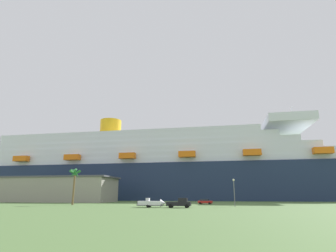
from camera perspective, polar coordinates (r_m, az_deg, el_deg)
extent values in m
plane|color=#4C6B38|center=(109.91, -1.01, -15.66)|extent=(600.00, 600.00, 0.00)
cube|color=#1E2D4C|center=(149.73, -0.89, -11.78)|extent=(215.60, 47.98, 18.12)
cube|color=white|center=(150.53, -0.88, -7.77)|extent=(189.82, 43.56, 2.95)
cube|color=white|center=(151.81, -2.47, -6.69)|extent=(179.77, 42.28, 2.95)
cube|color=white|center=(153.25, -4.02, -5.63)|extent=(171.13, 41.19, 2.95)
cube|color=white|center=(154.85, -5.53, -4.58)|extent=(161.97, 39.72, 2.95)
cube|color=white|center=(156.61, -7.01, -3.55)|extent=(152.38, 38.22, 2.95)
cube|color=white|center=(158.52, -8.45, -2.54)|extent=(144.80, 37.25, 2.95)
cube|color=white|center=(154.28, 23.17, 0.10)|extent=(23.83, 38.35, 4.00)
cylinder|color=yellow|center=(163.66, -11.91, -0.50)|extent=(12.90, 12.90, 9.61)
cylinder|color=silver|center=(156.21, 24.56, 1.60)|extent=(0.80, 0.80, 12.00)
cube|color=orange|center=(167.57, -28.33, -6.03)|extent=(8.20, 3.73, 2.80)
cube|color=orange|center=(150.56, -19.39, -6.19)|extent=(8.20, 3.73, 2.80)
cube|color=orange|center=(138.03, -8.50, -6.18)|extent=(8.20, 3.73, 2.80)
cube|color=orange|center=(131.25, 4.00, -5.89)|extent=(8.20, 3.73, 2.80)
cube|color=orange|center=(131.12, 17.15, -5.29)|extent=(8.20, 3.73, 2.80)
cube|color=orange|center=(137.66, 29.65, -4.46)|extent=(8.20, 3.73, 2.80)
cube|color=gray|center=(124.11, -21.99, -12.31)|extent=(46.80, 22.67, 9.45)
cube|color=#4C4C51|center=(124.28, -21.78, -10.00)|extent=(48.68, 23.57, 0.60)
cube|color=black|center=(65.63, 2.25, -15.96)|extent=(5.69, 2.25, 0.90)
cube|color=black|center=(65.44, 3.15, -15.16)|extent=(2.10, 1.93, 0.90)
cube|color=#26333F|center=(65.34, 3.75, -15.24)|extent=(0.18, 1.68, 0.63)
cylinder|color=black|center=(66.33, 4.15, -16.30)|extent=(0.81, 0.32, 0.80)
cylinder|color=black|center=(64.35, 3.89, -16.37)|extent=(0.81, 0.32, 0.80)
cylinder|color=black|center=(66.96, 0.84, -16.31)|extent=(0.81, 0.32, 0.80)
cylinder|color=black|center=(65.00, 0.48, -16.38)|extent=(0.81, 0.32, 0.80)
cube|color=#595960|center=(67.18, -3.79, -16.22)|extent=(6.22, 1.98, 0.16)
cube|color=#595960|center=(66.29, -0.64, -16.28)|extent=(2.02, 0.21, 0.10)
cylinder|color=black|center=(68.17, -3.80, -16.31)|extent=(0.65, 0.25, 0.64)
cylinder|color=black|center=(66.36, -4.27, -16.37)|extent=(0.65, 0.25, 0.64)
cube|color=white|center=(67.16, -3.78, -15.77)|extent=(5.67, 2.14, 0.90)
cone|color=white|center=(66.37, -1.02, -15.82)|extent=(1.28, 1.75, 1.70)
cube|color=silver|center=(67.30, -4.25, -15.08)|extent=(0.84, 1.04, 0.70)
cube|color=black|center=(68.04, -6.30, -15.69)|extent=(0.38, 0.52, 1.10)
cylinder|color=brown|center=(86.98, -19.11, -12.37)|extent=(0.58, 0.58, 8.95)
cone|color=#287233|center=(86.92, -18.66, -9.38)|extent=(1.10, 3.50, 2.16)
cone|color=#287233|center=(87.41, -18.65, -9.40)|extent=(3.28, 1.82, 2.60)
cone|color=#287233|center=(87.57, -18.87, -9.40)|extent=(2.94, 2.29, 2.84)
cone|color=#287233|center=(87.45, -19.06, -9.38)|extent=(1.34, 3.54, 2.04)
cone|color=#287233|center=(86.99, -19.10, -9.35)|extent=(3.05, 2.07, 2.83)
cone|color=#287233|center=(86.78, -18.88, -9.36)|extent=(3.25, 2.34, 2.34)
sphere|color=#287233|center=(87.17, -18.87, -9.44)|extent=(1.10, 1.10, 1.10)
cylinder|color=slate|center=(73.19, 13.69, -13.57)|extent=(0.20, 0.20, 6.35)
sphere|color=#F9F2CC|center=(73.28, 13.53, -10.90)|extent=(0.56, 0.56, 0.56)
cube|color=red|center=(89.89, 7.79, -15.45)|extent=(4.56, 2.17, 0.70)
cube|color=#1E232D|center=(89.92, 7.63, -15.06)|extent=(2.60, 1.84, 0.55)
cylinder|color=black|center=(90.53, 8.86, -15.63)|extent=(0.67, 0.27, 0.66)
cylinder|color=black|center=(88.71, 8.63, -15.67)|extent=(0.67, 0.27, 0.66)
cylinder|color=black|center=(91.10, 6.98, -15.68)|extent=(0.67, 0.27, 0.66)
cylinder|color=black|center=(89.30, 6.72, -15.72)|extent=(0.67, 0.27, 0.66)
cube|color=white|center=(107.72, -14.80, -14.89)|extent=(4.58, 2.07, 0.70)
cube|color=#1E232D|center=(107.61, -14.67, -14.56)|extent=(2.60, 1.78, 0.55)
cylinder|color=black|center=(107.57, -15.77, -15.01)|extent=(0.67, 0.26, 0.66)
cylinder|color=black|center=(109.20, -15.32, -15.02)|extent=(0.67, 0.26, 0.66)
cylinder|color=black|center=(106.27, -14.30, -15.12)|extent=(0.67, 0.26, 0.66)
cylinder|color=black|center=(107.92, -13.87, -15.12)|extent=(0.67, 0.26, 0.66)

